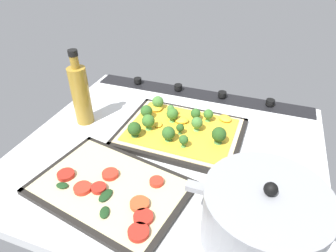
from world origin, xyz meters
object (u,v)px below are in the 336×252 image
Objects in this scene: baking_tray_front at (181,133)px; oil_bottle at (81,94)px; broccoli_pizza at (178,127)px; cooking_pot at (263,217)px; veggie_pizza_back at (110,189)px; baking_tray_back at (110,189)px.

baking_tray_front is 1.54× the size of oil_bottle.
cooking_pot is (-24.90, 27.41, 4.03)cm from broccoli_pizza.
baking_tray_front is 1.08× the size of broccoli_pizza.
broccoli_pizza is 27.51cm from veggie_pizza_back.
veggie_pizza_back is (7.36, 26.48, -1.08)cm from broccoli_pizza.
broccoli_pizza is at bearing -12.24° from baking_tray_front.
baking_tray_front and baking_tray_back have the same top height.
baking_tray_back is 31.96cm from oil_bottle.
baking_tray_back is (7.77, 25.98, -1.83)cm from broccoli_pizza.
baking_tray_front is 36.74cm from cooking_pot.
baking_tray_back is at bearing -2.50° from cooking_pot.
veggie_pizza_back reaches higher than baking_tray_front.
broccoli_pizza reaches higher than veggie_pizza_back.
cooking_pot is at bearing 178.35° from veggie_pizza_back.
cooking_pot is (-32.27, 0.93, 5.11)cm from veggie_pizza_back.
baking_tray_back is 1.29× the size of cooking_pot.
veggie_pizza_back is at bearing 72.50° from baking_tray_front.
oil_bottle is at bearing 6.41° from baking_tray_front.
veggie_pizza_back is at bearing 74.46° from broccoli_pizza.
baking_tray_back is 1.67× the size of oil_bottle.
broccoli_pizza reaches higher than baking_tray_back.
broccoli_pizza is 0.86× the size of baking_tray_back.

